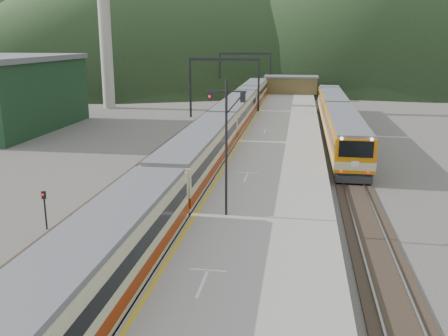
# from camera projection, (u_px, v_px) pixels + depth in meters

# --- Properties ---
(track_main) EXTENTS (2.60, 200.00, 0.23)m
(track_main) POSITION_uv_depth(u_px,v_px,m) (229.00, 139.00, 53.37)
(track_main) COLOR black
(track_main) RESTS_ON ground
(track_far) EXTENTS (2.60, 200.00, 0.23)m
(track_far) POSITION_uv_depth(u_px,v_px,m) (184.00, 138.00, 54.10)
(track_far) COLOR black
(track_far) RESTS_ON ground
(track_second) EXTENTS (2.60, 200.00, 0.23)m
(track_second) POSITION_uv_depth(u_px,v_px,m) (339.00, 142.00, 51.67)
(track_second) COLOR black
(track_second) RESTS_ON ground
(platform) EXTENTS (8.00, 100.00, 1.00)m
(platform) POSITION_uv_depth(u_px,v_px,m) (281.00, 140.00, 50.52)
(platform) COLOR gray
(platform) RESTS_ON ground
(gantry_near) EXTENTS (9.55, 0.25, 8.00)m
(gantry_near) POSITION_uv_depth(u_px,v_px,m) (224.00, 76.00, 66.73)
(gantry_near) COLOR black
(gantry_near) RESTS_ON ground
(gantry_far) EXTENTS (9.55, 0.25, 8.00)m
(gantry_far) POSITION_uv_depth(u_px,v_px,m) (245.00, 66.00, 90.64)
(gantry_far) COLOR black
(gantry_far) RESTS_ON ground
(smokestack) EXTENTS (1.80, 1.80, 30.00)m
(smokestack) POSITION_uv_depth(u_px,v_px,m) (104.00, 7.00, 73.86)
(smokestack) COLOR #9E998E
(smokestack) RESTS_ON ground
(station_shed) EXTENTS (9.40, 4.40, 3.10)m
(station_shed) POSITION_uv_depth(u_px,v_px,m) (291.00, 84.00, 88.24)
(station_shed) COLOR brown
(station_shed) RESTS_ON platform
(hill_d) EXTENTS (200.00, 200.00, 55.00)m
(hill_d) POSITION_uv_depth(u_px,v_px,m) (53.00, 4.00, 255.33)
(hill_d) COLOR #2E4A24
(hill_d) RESTS_ON ground
(main_train) EXTENTS (3.03, 82.97, 3.70)m
(main_train) POSITION_uv_depth(u_px,v_px,m) (221.00, 129.00, 47.84)
(main_train) COLOR tan
(main_train) RESTS_ON track_main
(second_train) EXTENTS (2.98, 40.61, 3.64)m
(second_train) POSITION_uv_depth(u_px,v_px,m) (337.00, 117.00, 55.43)
(second_train) COLOR #C56A05
(second_train) RESTS_ON track_second
(signal_mast) EXTENTS (2.19, 0.44, 7.47)m
(signal_mast) POSITION_uv_depth(u_px,v_px,m) (226.00, 135.00, 26.72)
(signal_mast) COLOR black
(signal_mast) RESTS_ON platform
(short_signal_a) EXTENTS (0.26, 0.23, 2.27)m
(short_signal_a) POSITION_uv_depth(u_px,v_px,m) (74.00, 230.00, 24.39)
(short_signal_a) COLOR black
(short_signal_a) RESTS_ON ground
(short_signal_b) EXTENTS (0.26, 0.21, 2.27)m
(short_signal_b) POSITION_uv_depth(u_px,v_px,m) (180.00, 143.00, 44.41)
(short_signal_b) COLOR black
(short_signal_b) RESTS_ON ground
(short_signal_c) EXTENTS (0.24, 0.19, 2.27)m
(short_signal_c) POSITION_uv_depth(u_px,v_px,m) (45.00, 205.00, 28.06)
(short_signal_c) COLOR black
(short_signal_c) RESTS_ON ground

